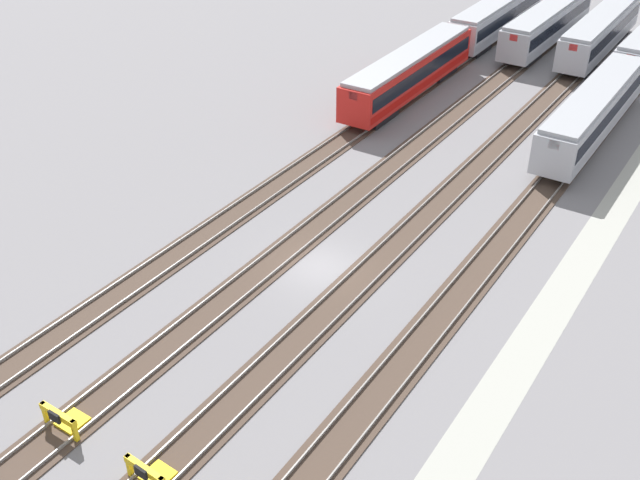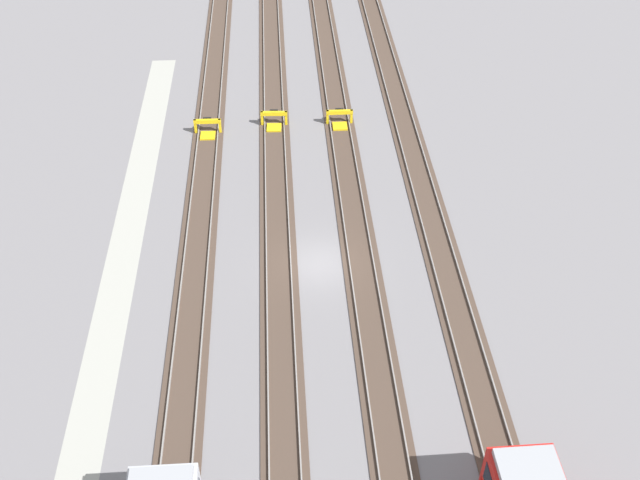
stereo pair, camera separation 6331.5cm
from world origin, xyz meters
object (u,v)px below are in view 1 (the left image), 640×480
(bumper_stop_near_inner_track, at_px, (151,474))
(bumper_stop_middle_track, at_px, (65,419))
(subway_car_front_row_rightmost, at_px, (498,15))
(subway_car_back_row_leftmost, at_px, (409,72))
(subway_car_front_row_left_inner, at_px, (547,23))
(subway_car_front_row_leftmost, at_px, (593,112))
(subway_car_front_row_centre, at_px, (600,32))

(bumper_stop_near_inner_track, height_order, bumper_stop_middle_track, same)
(subway_car_front_row_rightmost, relative_size, subway_car_back_row_leftmost, 1.00)
(subway_car_front_row_left_inner, distance_m, bumper_stop_middle_track, 58.76)
(subway_car_front_row_left_inner, distance_m, subway_car_back_row_leftmost, 19.49)
(subway_car_front_row_rightmost, relative_size, bumper_stop_middle_track, 9.00)
(subway_car_front_row_leftmost, bearing_deg, subway_car_back_row_leftmost, 90.00)
(subway_car_front_row_left_inner, distance_m, bumper_stop_near_inner_track, 59.08)
(subway_car_front_row_left_inner, height_order, subway_car_front_row_centre, same)
(subway_car_front_row_left_inner, xyz_separation_m, subway_car_front_row_centre, (0.25, -4.93, 0.00))
(subway_car_front_row_left_inner, relative_size, bumper_stop_near_inner_track, 8.97)
(subway_car_front_row_rightmost, distance_m, bumper_stop_near_inner_track, 59.61)
(subway_car_front_row_leftmost, xyz_separation_m, bumper_stop_near_inner_track, (-40.00, 4.85, -1.53))
(subway_car_front_row_rightmost, bearing_deg, subway_car_front_row_centre, -88.09)
(subway_car_front_row_centre, bearing_deg, subway_car_back_row_leftmost, 152.61)
(subway_car_front_row_rightmost, xyz_separation_m, bumper_stop_middle_track, (-58.66, -4.93, -1.53))
(subway_car_front_row_centre, height_order, subway_car_back_row_leftmost, same)
(subway_car_front_row_leftmost, xyz_separation_m, subway_car_front_row_left_inner, (18.85, 9.75, 0.00))
(subway_car_front_row_rightmost, xyz_separation_m, bumper_stop_near_inner_track, (-58.78, -9.85, -1.53))
(subway_car_back_row_leftmost, relative_size, bumper_stop_middle_track, 9.01)
(subway_car_front_row_leftmost, height_order, bumper_stop_middle_track, subway_car_front_row_leftmost)
(bumper_stop_middle_track, bearing_deg, subway_car_front_row_left_inner, -0.02)
(subway_car_front_row_leftmost, distance_m, subway_car_back_row_leftmost, 14.71)
(subway_car_back_row_leftmost, bearing_deg, subway_car_front_row_leftmost, -90.00)
(subway_car_front_row_leftmost, bearing_deg, bumper_stop_middle_track, 166.24)
(subway_car_front_row_leftmost, xyz_separation_m, subway_car_front_row_rightmost, (18.77, 14.70, 0.00))
(subway_car_front_row_leftmost, xyz_separation_m, subway_car_back_row_leftmost, (0.00, 14.71, 0.00))
(subway_car_front_row_left_inner, xyz_separation_m, bumper_stop_middle_track, (-58.74, 0.02, -1.53))
(subway_car_front_row_left_inner, xyz_separation_m, bumper_stop_near_inner_track, (-58.85, -4.90, -1.53))
(subway_car_front_row_leftmost, height_order, subway_car_front_row_left_inner, same)
(subway_car_front_row_centre, bearing_deg, bumper_stop_near_inner_track, 179.97)
(subway_car_front_row_leftmost, bearing_deg, subway_car_front_row_centre, 14.15)
(subway_car_front_row_leftmost, height_order, subway_car_front_row_centre, same)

